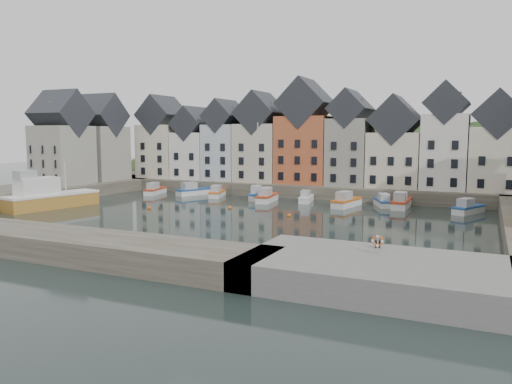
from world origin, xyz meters
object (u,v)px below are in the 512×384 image
Objects in this scene: boat_d at (257,194)px; large_vessel at (48,197)px; mooring_bollard at (378,244)px; life_ring_post at (378,241)px; boat_a at (155,190)px.

large_vessel is (-22.23, -21.29, 0.80)m from boat_d.
boat_d is at bearing 126.52° from mooring_bollard.
mooring_bollard is (48.20, -13.79, 0.71)m from large_vessel.
large_vessel reaches higher than life_ring_post.
boat_a is at bearing 92.05° from large_vessel.
life_ring_post reaches higher than boat_a.
boat_a is at bearing 141.76° from life_ring_post.
life_ring_post is (26.30, -36.82, 2.06)m from boat_d.
large_vessel reaches higher than mooring_bollard.
life_ring_post reaches higher than mooring_bollard.
boat_d is at bearing -8.94° from boat_a.
mooring_bollard is (44.92, -33.91, 1.62)m from boat_a.
large_vessel is at bearing -153.64° from boat_d.
life_ring_post is (45.24, -35.65, 2.17)m from boat_a.
boat_d reaches higher than life_ring_post.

